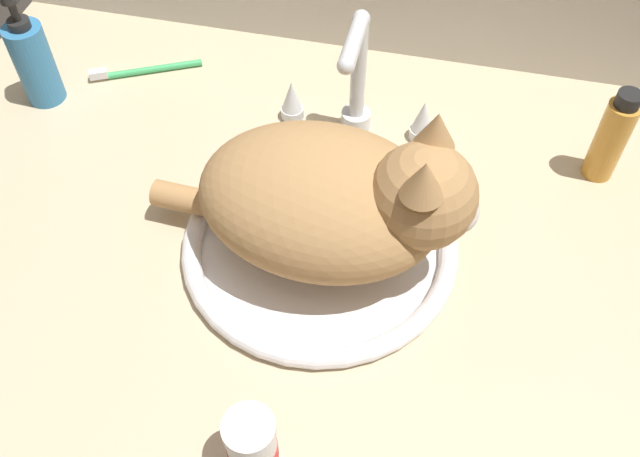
% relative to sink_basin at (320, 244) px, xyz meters
% --- Properties ---
extents(countertop, '(1.08, 0.76, 0.03)m').
position_rel_sink_basin_xyz_m(countertop, '(-0.04, 0.01, -0.02)').
color(countertop, '#CCB793').
rests_on(countertop, ground).
extents(sink_basin, '(0.33, 0.33, 0.02)m').
position_rel_sink_basin_xyz_m(sink_basin, '(0.00, 0.00, 0.00)').
color(sink_basin, white).
rests_on(sink_basin, countertop).
extents(faucet, '(0.21, 0.12, 0.19)m').
position_rel_sink_basin_xyz_m(faucet, '(-0.00, 0.21, 0.06)').
color(faucet, silver).
rests_on(faucet, countertop).
extents(cat, '(0.38, 0.21, 0.19)m').
position_rel_sink_basin_xyz_m(cat, '(0.02, -0.00, 0.09)').
color(cat, tan).
rests_on(cat, sink_basin).
extents(pill_bottle, '(0.05, 0.05, 0.08)m').
position_rel_sink_basin_xyz_m(pill_bottle, '(-0.00, -0.26, 0.03)').
color(pill_bottle, white).
rests_on(pill_bottle, countertop).
extents(amber_bottle, '(0.04, 0.04, 0.13)m').
position_rel_sink_basin_xyz_m(amber_bottle, '(0.32, 0.20, 0.05)').
color(amber_bottle, gold).
rests_on(amber_bottle, countertop).
extents(soap_pump_bottle, '(0.05, 0.05, 0.17)m').
position_rel_sink_basin_xyz_m(soap_pump_bottle, '(-0.44, 0.18, 0.05)').
color(soap_pump_bottle, teal).
rests_on(soap_pump_bottle, countertop).
extents(toothbrush, '(0.15, 0.08, 0.02)m').
position_rel_sink_basin_xyz_m(toothbrush, '(-0.33, 0.26, -0.00)').
color(toothbrush, '#3FB266').
rests_on(toothbrush, countertop).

